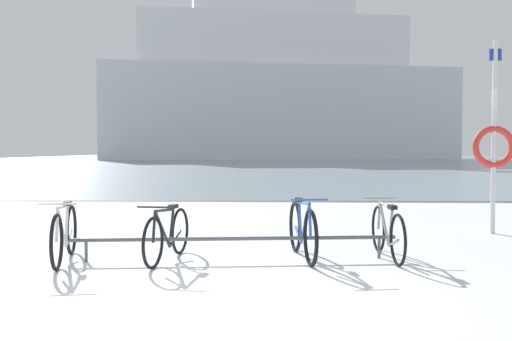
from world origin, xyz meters
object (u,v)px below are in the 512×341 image
(ferry_ship, at_px, (277,91))
(bicycle_3, at_px, (387,232))
(bicycle_2, at_px, (302,230))
(rescue_post, at_px, (494,142))
(bicycle_0, at_px, (64,234))
(bicycle_1, at_px, (167,235))

(ferry_ship, bearing_deg, bicycle_3, -89.00)
(bicycle_2, distance_m, ferry_ship, 69.13)
(bicycle_3, bearing_deg, rescue_post, 45.22)
(bicycle_0, height_order, bicycle_2, bicycle_2)
(rescue_post, relative_size, ferry_ship, 0.07)
(bicycle_0, xyz_separation_m, rescue_post, (6.42, 2.63, 1.20))
(bicycle_1, xyz_separation_m, ferry_ship, (1.68, 68.78, 8.91))
(bicycle_0, relative_size, ferry_ship, 0.04)
(bicycle_1, bearing_deg, bicycle_0, -175.03)
(bicycle_2, relative_size, bicycle_3, 1.05)
(bicycle_0, height_order, bicycle_1, bicycle_0)
(bicycle_3, xyz_separation_m, ferry_ship, (-1.19, 68.52, 8.90))
(bicycle_2, xyz_separation_m, bicycle_3, (1.12, 0.04, -0.02))
(bicycle_2, bearing_deg, bicycle_1, -172.82)
(rescue_post, distance_m, ferry_ship, 66.79)
(bicycle_2, distance_m, bicycle_3, 1.12)
(bicycle_1, relative_size, bicycle_3, 0.99)
(rescue_post, bearing_deg, bicycle_3, -134.78)
(rescue_post, bearing_deg, bicycle_0, -157.69)
(bicycle_1, height_order, ferry_ship, ferry_ship)
(bicycle_0, bearing_deg, bicycle_1, 4.97)
(bicycle_2, height_order, ferry_ship, ferry_ship)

